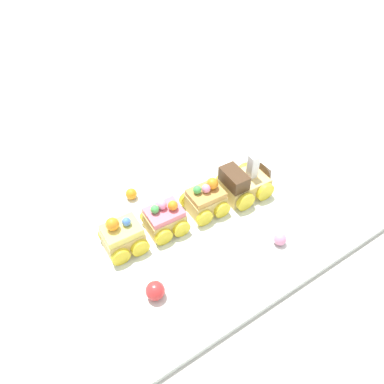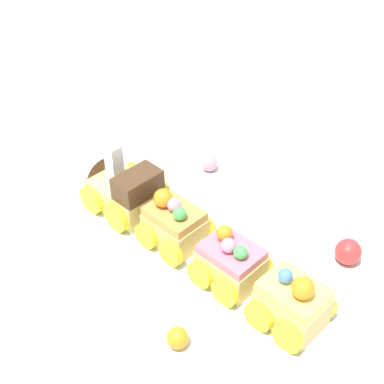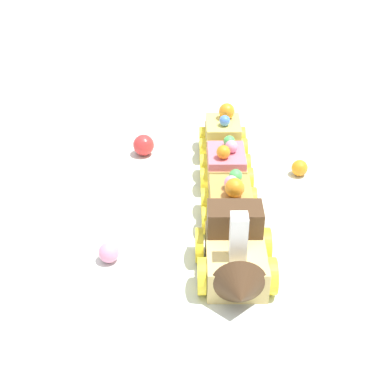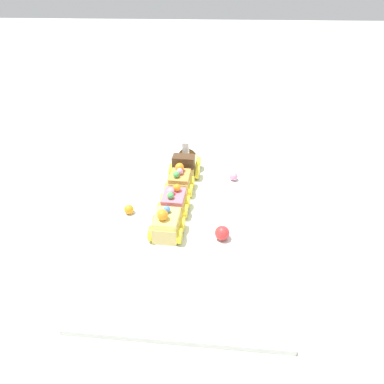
% 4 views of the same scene
% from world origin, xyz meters
% --- Properties ---
extents(ground_plane, '(10.00, 10.00, 0.00)m').
position_xyz_m(ground_plane, '(0.00, 0.00, 0.00)').
color(ground_plane, beige).
extents(display_board, '(0.71, 0.34, 0.01)m').
position_xyz_m(display_board, '(0.00, 0.00, 0.01)').
color(display_board, silver).
rests_on(display_board, ground_plane).
extents(cake_train_locomotive, '(0.11, 0.08, 0.08)m').
position_xyz_m(cake_train_locomotive, '(0.11, 0.03, 0.04)').
color(cake_train_locomotive, '#E5C675').
rests_on(cake_train_locomotive, display_board).
extents(cake_car_caramel, '(0.07, 0.07, 0.07)m').
position_xyz_m(cake_car_caramel, '(0.02, 0.04, 0.04)').
color(cake_car_caramel, '#E5C675').
rests_on(cake_car_caramel, display_board).
extents(cake_car_strawberry, '(0.07, 0.07, 0.06)m').
position_xyz_m(cake_car_strawberry, '(-0.06, 0.04, 0.04)').
color(cake_car_strawberry, '#E5C675').
rests_on(cake_car_strawberry, display_board).
extents(cake_car_lemon, '(0.07, 0.07, 0.07)m').
position_xyz_m(cake_car_lemon, '(-0.14, 0.04, 0.04)').
color(cake_car_lemon, '#E5C675').
rests_on(cake_car_lemon, display_board).
extents(gumball_pink, '(0.02, 0.02, 0.02)m').
position_xyz_m(gumball_pink, '(0.08, -0.09, 0.02)').
color(gumball_pink, pink).
rests_on(gumball_pink, display_board).
extents(gumball_red, '(0.03, 0.03, 0.03)m').
position_xyz_m(gumball_red, '(-0.14, -0.07, 0.03)').
color(gumball_red, red).
rests_on(gumball_red, display_board).
extents(gumball_orange, '(0.02, 0.02, 0.02)m').
position_xyz_m(gumball_orange, '(-0.08, 0.14, 0.02)').
color(gumball_orange, orange).
rests_on(gumball_orange, display_board).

